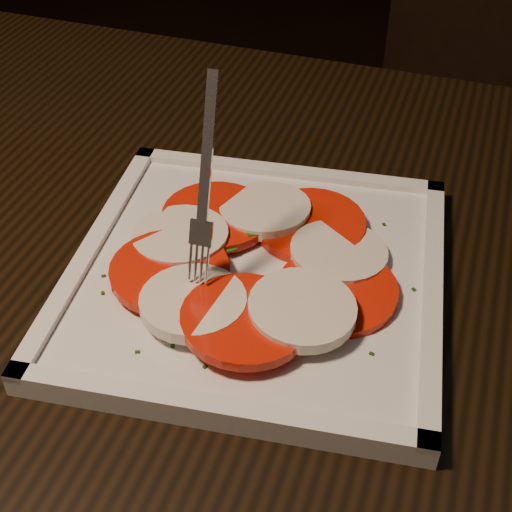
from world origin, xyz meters
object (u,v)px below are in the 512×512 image
at_px(plate, 256,277).
at_px(fork, 209,175).
at_px(chair, 475,95).
at_px(table, 252,345).

relative_size(plate, fork, 2.00).
relative_size(chair, fork, 6.28).
bearing_deg(plate, fork, -156.36).
height_order(table, fork, fork).
distance_m(plate, fork, 0.11).
height_order(plate, fork, fork).
distance_m(table, chair, 0.82).
bearing_deg(table, chair, 79.63).
relative_size(table, plate, 4.06).
distance_m(table, plate, 0.11).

